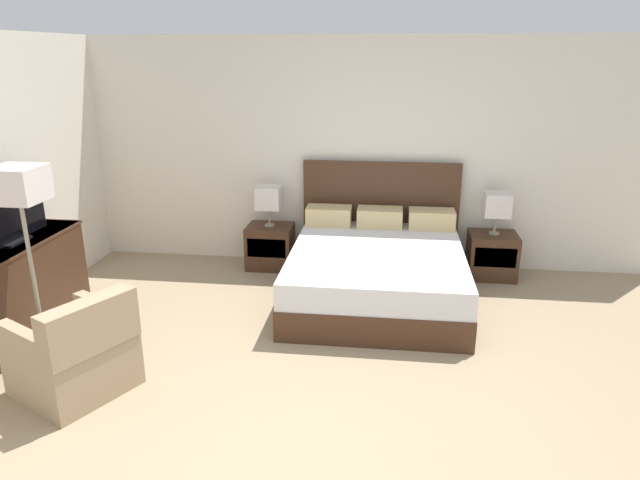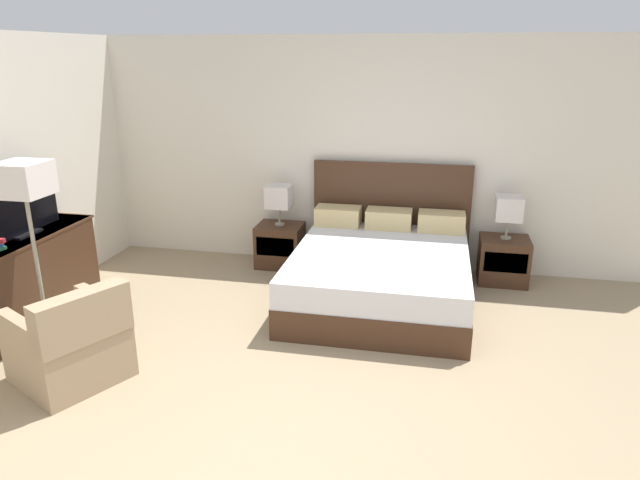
{
  "view_description": "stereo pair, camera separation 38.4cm",
  "coord_description": "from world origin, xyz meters",
  "px_view_note": "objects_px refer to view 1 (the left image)",
  "views": [
    {
      "loc": [
        0.5,
        -2.88,
        2.32
      ],
      "look_at": [
        -0.09,
        1.84,
        0.75
      ],
      "focal_mm": 32.0,
      "sensor_mm": 36.0,
      "label": 1
    },
    {
      "loc": [
        0.88,
        -2.81,
        2.32
      ],
      "look_at": [
        -0.09,
        1.84,
        0.75
      ],
      "focal_mm": 32.0,
      "sensor_mm": 36.0,
      "label": 2
    }
  ],
  "objects_px": {
    "bed": "(377,269)",
    "dresser": "(20,287)",
    "armchair_by_window": "(76,355)",
    "floor_lamp": "(20,198)",
    "nightstand_right": "(492,255)",
    "nightstand_left": "(270,246)",
    "tv": "(8,214)",
    "table_lamp_left": "(269,198)",
    "table_lamp_right": "(497,205)"
  },
  "relations": [
    {
      "from": "bed",
      "to": "dresser",
      "type": "xyz_separation_m",
      "value": [
        -3.0,
        -1.12,
        0.13
      ]
    },
    {
      "from": "nightstand_left",
      "to": "nightstand_right",
      "type": "xyz_separation_m",
      "value": [
        2.43,
        0.0,
        0.0
      ]
    },
    {
      "from": "table_lamp_right",
      "to": "floor_lamp",
      "type": "height_order",
      "value": "floor_lamp"
    },
    {
      "from": "table_lamp_left",
      "to": "tv",
      "type": "distance_m",
      "value": 2.56
    },
    {
      "from": "table_lamp_right",
      "to": "tv",
      "type": "height_order",
      "value": "tv"
    },
    {
      "from": "nightstand_right",
      "to": "table_lamp_right",
      "type": "xyz_separation_m",
      "value": [
        0.0,
        0.0,
        0.56
      ]
    },
    {
      "from": "bed",
      "to": "table_lamp_right",
      "type": "relative_size",
      "value": 4.42
    },
    {
      "from": "tv",
      "to": "floor_lamp",
      "type": "distance_m",
      "value": 0.61
    },
    {
      "from": "table_lamp_right",
      "to": "table_lamp_left",
      "type": "bearing_deg",
      "value": 180.0
    },
    {
      "from": "nightstand_right",
      "to": "nightstand_left",
      "type": "bearing_deg",
      "value": 180.0
    },
    {
      "from": "tv",
      "to": "armchair_by_window",
      "type": "bearing_deg",
      "value": -41.0
    },
    {
      "from": "bed",
      "to": "tv",
      "type": "bearing_deg",
      "value": -159.57
    },
    {
      "from": "armchair_by_window",
      "to": "table_lamp_left",
      "type": "bearing_deg",
      "value": 72.12
    },
    {
      "from": "bed",
      "to": "table_lamp_left",
      "type": "height_order",
      "value": "bed"
    },
    {
      "from": "table_lamp_left",
      "to": "floor_lamp",
      "type": "xyz_separation_m",
      "value": [
        -1.37,
        -2.21,
        0.5
      ]
    },
    {
      "from": "nightstand_left",
      "to": "armchair_by_window",
      "type": "bearing_deg",
      "value": -107.89
    },
    {
      "from": "table_lamp_left",
      "to": "armchair_by_window",
      "type": "xyz_separation_m",
      "value": [
        -0.85,
        -2.63,
        -0.52
      ]
    },
    {
      "from": "armchair_by_window",
      "to": "bed",
      "type": "bearing_deg",
      "value": 43.07
    },
    {
      "from": "nightstand_left",
      "to": "armchair_by_window",
      "type": "relative_size",
      "value": 0.54
    },
    {
      "from": "nightstand_right",
      "to": "tv",
      "type": "height_order",
      "value": "tv"
    },
    {
      "from": "table_lamp_right",
      "to": "dresser",
      "type": "distance_m",
      "value": 4.61
    },
    {
      "from": "bed",
      "to": "tv",
      "type": "xyz_separation_m",
      "value": [
        -3.0,
        -1.12,
        0.77
      ]
    },
    {
      "from": "armchair_by_window",
      "to": "table_lamp_right",
      "type": "bearing_deg",
      "value": 38.72
    },
    {
      "from": "table_lamp_right",
      "to": "dresser",
      "type": "bearing_deg",
      "value": -156.66
    },
    {
      "from": "nightstand_left",
      "to": "table_lamp_left",
      "type": "height_order",
      "value": "table_lamp_left"
    },
    {
      "from": "bed",
      "to": "nightstand_left",
      "type": "relative_size",
      "value": 3.97
    },
    {
      "from": "tv",
      "to": "floor_lamp",
      "type": "height_order",
      "value": "floor_lamp"
    },
    {
      "from": "dresser",
      "to": "tv",
      "type": "height_order",
      "value": "tv"
    },
    {
      "from": "nightstand_left",
      "to": "tv",
      "type": "xyz_separation_m",
      "value": [
        -1.78,
        -1.82,
        0.82
      ]
    },
    {
      "from": "floor_lamp",
      "to": "table_lamp_left",
      "type": "bearing_deg",
      "value": 58.08
    },
    {
      "from": "nightstand_left",
      "to": "dresser",
      "type": "relative_size",
      "value": 0.36
    },
    {
      "from": "nightstand_left",
      "to": "tv",
      "type": "relative_size",
      "value": 0.54
    },
    {
      "from": "armchair_by_window",
      "to": "floor_lamp",
      "type": "height_order",
      "value": "floor_lamp"
    },
    {
      "from": "nightstand_right",
      "to": "armchair_by_window",
      "type": "relative_size",
      "value": 0.54
    },
    {
      "from": "bed",
      "to": "armchair_by_window",
      "type": "relative_size",
      "value": 2.15
    },
    {
      "from": "dresser",
      "to": "nightstand_right",
      "type": "bearing_deg",
      "value": 23.32
    },
    {
      "from": "table_lamp_left",
      "to": "armchair_by_window",
      "type": "bearing_deg",
      "value": -107.88
    },
    {
      "from": "nightstand_left",
      "to": "table_lamp_right",
      "type": "xyz_separation_m",
      "value": [
        2.43,
        0.0,
        0.56
      ]
    },
    {
      "from": "table_lamp_right",
      "to": "armchair_by_window",
      "type": "distance_m",
      "value": 4.23
    },
    {
      "from": "dresser",
      "to": "table_lamp_right",
      "type": "bearing_deg",
      "value": 23.34
    },
    {
      "from": "nightstand_left",
      "to": "tv",
      "type": "height_order",
      "value": "tv"
    },
    {
      "from": "nightstand_right",
      "to": "dresser",
      "type": "distance_m",
      "value": 4.59
    },
    {
      "from": "floor_lamp",
      "to": "nightstand_right",
      "type": "bearing_deg",
      "value": 30.09
    },
    {
      "from": "bed",
      "to": "nightstand_right",
      "type": "distance_m",
      "value": 1.4
    },
    {
      "from": "table_lamp_left",
      "to": "table_lamp_right",
      "type": "relative_size",
      "value": 1.0
    },
    {
      "from": "armchair_by_window",
      "to": "floor_lamp",
      "type": "xyz_separation_m",
      "value": [
        -0.53,
        0.42,
        1.02
      ]
    },
    {
      "from": "nightstand_left",
      "to": "table_lamp_right",
      "type": "bearing_deg",
      "value": 0.03
    },
    {
      "from": "nightstand_right",
      "to": "floor_lamp",
      "type": "distance_m",
      "value": 4.52
    },
    {
      "from": "nightstand_right",
      "to": "floor_lamp",
      "type": "bearing_deg",
      "value": -149.91
    },
    {
      "from": "table_lamp_left",
      "to": "dresser",
      "type": "distance_m",
      "value": 2.58
    }
  ]
}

